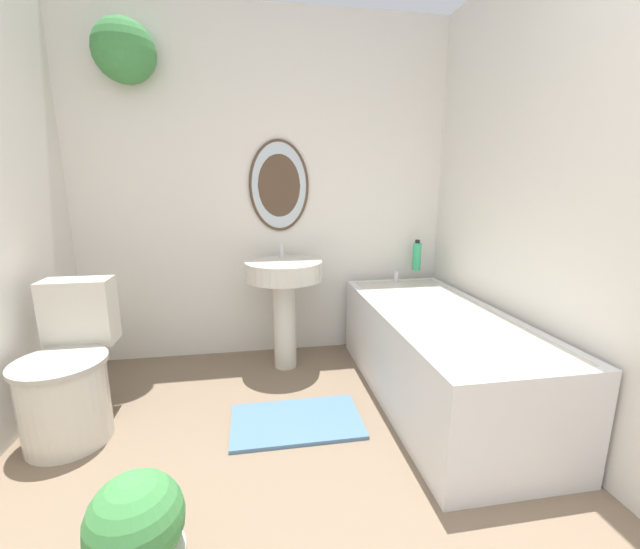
# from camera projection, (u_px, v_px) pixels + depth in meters

# --- Properties ---
(wall_back) EXTENTS (2.73, 0.37, 2.40)m
(wall_back) POSITION_uv_depth(u_px,v_px,m) (253.00, 177.00, 2.75)
(wall_back) COLOR silver
(wall_back) RESTS_ON ground_plane
(wall_right) EXTENTS (0.06, 2.77, 2.40)m
(wall_right) POSITION_uv_depth(u_px,v_px,m) (584.00, 194.00, 1.71)
(wall_right) COLOR silver
(wall_right) RESTS_ON ground_plane
(toilet) EXTENTS (0.42, 0.58, 0.76)m
(toilet) POSITION_uv_depth(u_px,v_px,m) (69.00, 377.00, 1.95)
(toilet) COLOR beige
(toilet) RESTS_ON ground_plane
(pedestal_sink) EXTENTS (0.51, 0.51, 0.85)m
(pedestal_sink) POSITION_uv_depth(u_px,v_px,m) (284.00, 288.00, 2.64)
(pedestal_sink) COLOR beige
(pedestal_sink) RESTS_ON ground_plane
(bathtub) EXTENTS (0.70, 1.63, 0.62)m
(bathtub) POSITION_uv_depth(u_px,v_px,m) (437.00, 353.00, 2.29)
(bathtub) COLOR silver
(bathtub) RESTS_ON ground_plane
(shampoo_bottle) EXTENTS (0.06, 0.06, 0.23)m
(shampoo_bottle) POSITION_uv_depth(u_px,v_px,m) (417.00, 256.00, 2.95)
(shampoo_bottle) COLOR #38B275
(shampoo_bottle) RESTS_ON bathtub
(potted_plant) EXTENTS (0.28, 0.28, 0.41)m
(potted_plant) POSITION_uv_depth(u_px,v_px,m) (138.00, 539.00, 1.16)
(potted_plant) COLOR silver
(potted_plant) RESTS_ON ground_plane
(bath_mat) EXTENTS (0.69, 0.41, 0.02)m
(bath_mat) POSITION_uv_depth(u_px,v_px,m) (296.00, 421.00, 2.09)
(bath_mat) COLOR #4C7093
(bath_mat) RESTS_ON ground_plane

